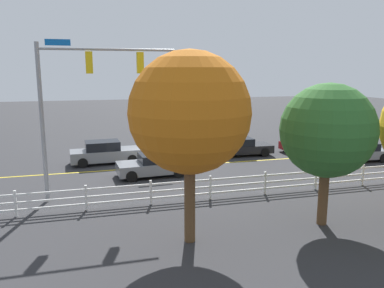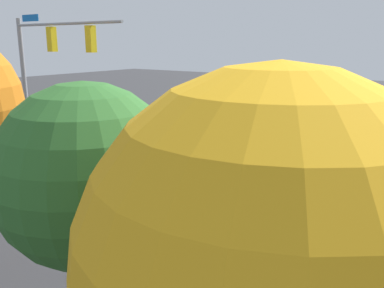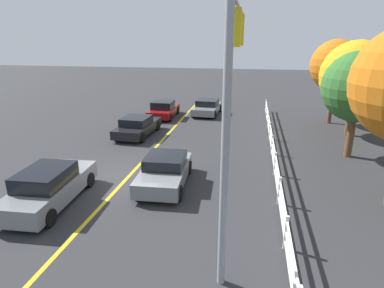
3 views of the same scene
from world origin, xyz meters
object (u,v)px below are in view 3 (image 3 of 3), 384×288
Objects in this scene: car_1 at (207,107)px; tree_1 at (358,87)px; car_4 at (50,186)px; tree_3 at (336,66)px; car_0 at (165,171)px; car_2 at (164,109)px; tree_0 at (356,77)px; car_3 at (138,126)px.

tree_1 reaches higher than car_1.
car_4 is 20.97m from tree_3.
car_2 reaches higher than car_0.
tree_0 is 3.37m from tree_3.
car_0 is 16.62m from tree_3.
tree_3 is (-15.60, 13.53, 3.63)m from car_4.
car_0 is 10.94m from tree_1.
car_0 is at bearing -59.20° from tree_1.
car_0 is 14.42m from tree_0.
car_4 is at bearing -60.49° from car_0.
tree_3 reaches higher than tree_1.
car_1 is at bearing -24.81° from car_3.
car_0 reaches higher than car_3.
car_2 reaches higher than car_3.
car_0 is 0.92× the size of car_3.
car_1 is 0.88× the size of car_4.
car_0 is at bearing 3.55° from car_1.
tree_0 is at bearing -102.87° from car_2.
tree_1 reaches higher than car_0.
car_3 is at bearing 175.90° from car_2.
car_2 is at bearing -167.28° from car_0.
car_3 is 13.37m from tree_1.
car_3 is (-7.12, -3.87, -0.02)m from car_0.
tree_3 is (-0.46, 13.16, 3.71)m from car_2.
car_4 is at bearing 177.45° from car_2.
tree_3 is at bearing 140.61° from car_0.
tree_1 is at bearing -121.06° from car_2.
tree_0 reaches higher than car_4.
tree_3 is at bearing 175.68° from tree_1.
tree_1 is (-7.90, 12.95, 3.09)m from car_4.
car_4 is 0.76× the size of tree_3.
tree_0 is at bearing 165.94° from tree_1.
car_0 is 1.00× the size of car_1.
car_1 is 0.67× the size of tree_0.
car_2 is at bearing -0.48° from car_3.
car_3 is 0.73× the size of tree_0.
tree_3 reaches higher than car_3.
car_4 is (2.53, -3.95, 0.08)m from car_0.
car_1 is 17.25m from car_4.
tree_0 is (-12.30, 14.05, 3.19)m from car_4.
car_1 is (-14.30, -0.16, -0.02)m from car_0.
tree_3 reaches higher than car_1.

